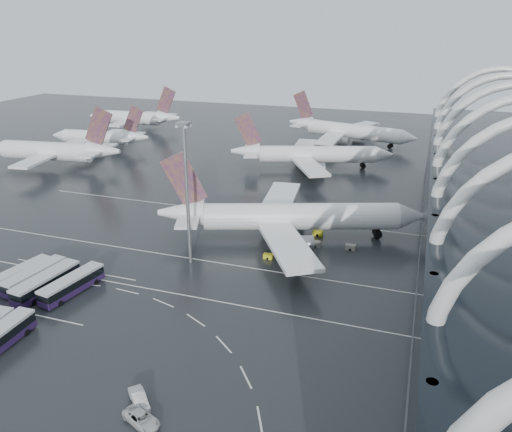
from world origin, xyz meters
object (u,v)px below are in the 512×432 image
(bus_row_near_d, at_px, (72,284))
(airliner_gate_b, at_px, (309,155))
(gse_cart_belly_c, at_px, (268,256))
(gse_cart_belly_d, at_px, (350,247))
(airliner_gate_c, at_px, (347,131))
(bus_row_near_c, at_px, (46,282))
(gse_cart_belly_b, at_px, (315,244))
(jet_remote_west, at_px, (55,152))
(van_curve_a, at_px, (141,419))
(gse_cart_belly_a, at_px, (295,259))
(gse_cart_belly_e, at_px, (318,233))
(floodlight_mast, at_px, (186,178))
(jet_remote_mid, at_px, (102,138))
(van_curve_c, at_px, (139,399))
(bus_row_near_a, at_px, (21,274))
(bus_row_near_b, at_px, (35,276))
(jet_remote_far, at_px, (136,118))
(airliner_main, at_px, (287,217))

(bus_row_near_d, bearing_deg, airliner_gate_b, -4.37)
(gse_cart_belly_c, xyz_separation_m, gse_cart_belly_d, (15.65, 9.83, 0.08))
(airliner_gate_c, distance_m, gse_cart_belly_d, 102.99)
(bus_row_near_c, height_order, gse_cart_belly_b, bus_row_near_c)
(jet_remote_west, xyz_separation_m, van_curve_a, (87.67, -92.26, -4.69))
(bus_row_near_c, bearing_deg, gse_cart_belly_a, -50.64)
(gse_cart_belly_e, bearing_deg, van_curve_a, -97.33)
(van_curve_a, relative_size, floodlight_mast, 0.19)
(airliner_gate_b, xyz_separation_m, jet_remote_west, (-80.90, -26.18, 0.75))
(airliner_gate_b, bearing_deg, van_curve_a, -104.35)
(jet_remote_mid, relative_size, van_curve_c, 8.13)
(bus_row_near_a, bearing_deg, airliner_gate_b, -10.06)
(bus_row_near_b, xyz_separation_m, bus_row_near_c, (3.86, -1.40, 0.12))
(jet_remote_west, bearing_deg, bus_row_near_a, 116.69)
(bus_row_near_d, relative_size, gse_cart_belly_a, 5.41)
(gse_cart_belly_b, height_order, gse_cart_belly_c, gse_cart_belly_b)
(floodlight_mast, xyz_separation_m, gse_cart_belly_e, (21.82, 22.13, -17.58))
(gse_cart_belly_c, bearing_deg, jet_remote_mid, 141.75)
(gse_cart_belly_a, relative_size, gse_cart_belly_d, 1.15)
(jet_remote_west, height_order, gse_cart_belly_d, jet_remote_west)
(bus_row_near_d, height_order, gse_cart_belly_d, bus_row_near_d)
(airliner_gate_c, bearing_deg, van_curve_a, -75.38)
(van_curve_c, height_order, gse_cart_belly_e, van_curve_c)
(bus_row_near_a, distance_m, gse_cart_belly_d, 66.60)
(floodlight_mast, bearing_deg, jet_remote_mid, 134.09)
(jet_remote_far, xyz_separation_m, gse_cart_belly_d, (112.99, -98.00, -4.50))
(airliner_gate_c, xyz_separation_m, gse_cart_belly_d, (17.32, -101.44, -4.28))
(airliner_gate_c, distance_m, jet_remote_mid, 96.78)
(gse_cart_belly_c, bearing_deg, airliner_main, 85.51)
(gse_cart_belly_c, xyz_separation_m, gse_cart_belly_e, (7.27, 15.33, 0.10))
(airliner_main, xyz_separation_m, gse_cart_belly_d, (14.75, -1.63, -4.52))
(airliner_gate_b, xyz_separation_m, bus_row_near_d, (-21.72, -94.69, -2.89))
(van_curve_a, height_order, gse_cart_belly_d, van_curve_a)
(bus_row_near_d, height_order, floodlight_mast, floodlight_mast)
(bus_row_near_a, relative_size, bus_row_near_b, 0.95)
(van_curve_a, bearing_deg, gse_cart_belly_b, 15.21)
(jet_remote_west, distance_m, bus_row_near_d, 90.61)
(bus_row_near_d, bearing_deg, gse_cart_belly_a, -45.86)
(van_curve_a, relative_size, gse_cart_belly_d, 2.47)
(jet_remote_west, bearing_deg, jet_remote_far, -90.38)
(airliner_gate_b, relative_size, jet_remote_far, 1.17)
(van_curve_a, xyz_separation_m, van_curve_c, (-2.03, 2.82, 0.06))
(jet_remote_mid, height_order, gse_cart_belly_d, jet_remote_mid)
(airliner_gate_b, xyz_separation_m, jet_remote_far, (-89.61, 38.16, 0.41))
(gse_cart_belly_c, bearing_deg, bus_row_near_d, -139.66)
(gse_cart_belly_a, bearing_deg, van_curve_a, -97.91)
(bus_row_near_c, xyz_separation_m, bus_row_near_d, (4.76, 1.08, -0.09))
(airliner_main, bearing_deg, airliner_gate_c, 72.24)
(airliner_main, bearing_deg, van_curve_a, -111.02)
(bus_row_near_d, bearing_deg, airliner_gate_c, -2.97)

